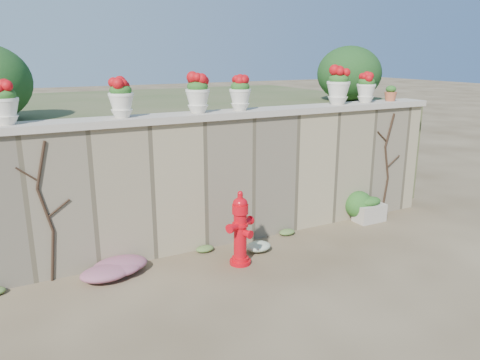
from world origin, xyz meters
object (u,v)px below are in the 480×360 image
terracotta_pot (391,94)px  urn_pot_0 (4,103)px  fire_hydrant (240,228)px  planter_box (370,210)px

terracotta_pot → urn_pot_0: bearing=180.0°
fire_hydrant → terracotta_pot: bearing=-8.1°
terracotta_pot → fire_hydrant: bearing=-165.7°
fire_hydrant → planter_box: (2.90, 0.50, -0.34)m
urn_pot_0 → terracotta_pot: size_ratio=1.95×
fire_hydrant → planter_box: fire_hydrant is taller
fire_hydrant → planter_box: size_ratio=1.98×
fire_hydrant → urn_pot_0: size_ratio=2.06×
fire_hydrant → urn_pot_0: urn_pot_0 is taller
planter_box → terracotta_pot: (0.70, 0.42, 2.01)m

